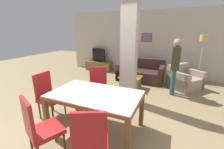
{
  "coord_description": "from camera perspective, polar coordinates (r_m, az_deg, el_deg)",
  "views": [
    {
      "loc": [
        1.33,
        -2.24,
        1.92
      ],
      "look_at": [
        0.0,
        0.79,
        0.92
      ],
      "focal_mm": 24.0,
      "sensor_mm": 36.0,
      "label": 1
    }
  ],
  "objects": [
    {
      "name": "ground_plane",
      "position": [
        3.24,
        -6.01,
        -19.74
      ],
      "size": [
        18.0,
        18.0,
        0.0
      ],
      "primitive_type": "plane",
      "color": "#9A835A"
    },
    {
      "name": "back_wall",
      "position": [
        6.7,
        12.39,
        11.47
      ],
      "size": [
        7.2,
        0.09,
        2.7
      ],
      "color": "beige",
      "rests_on": "ground_plane"
    },
    {
      "name": "divider_pillar",
      "position": [
        3.9,
        6.49,
        8.23
      ],
      "size": [
        0.39,
        0.29,
        2.7
      ],
      "color": "beige",
      "rests_on": "ground_plane"
    },
    {
      "name": "dining_table",
      "position": [
        2.91,
        -6.39,
        -9.79
      ],
      "size": [
        1.7,
        1.03,
        0.77
      ],
      "color": "brown",
      "rests_on": "ground_plane"
    },
    {
      "name": "dining_chair_far_left",
      "position": [
        3.83,
        -5.29,
        -4.39
      ],
      "size": [
        0.61,
        0.61,
        1.02
      ],
      "rotation": [
        0.0,
        0.0,
        -2.69
      ],
      "color": "#B31E2A",
      "rests_on": "ground_plane"
    },
    {
      "name": "dining_chair_near_left",
      "position": [
        2.58,
        -26.04,
        -17.41
      ],
      "size": [
        0.61,
        0.61,
        1.02
      ],
      "rotation": [
        0.0,
        0.0,
        -0.42
      ],
      "color": "#B32221",
      "rests_on": "ground_plane"
    },
    {
      "name": "dining_chair_near_right",
      "position": [
        2.15,
        -8.17,
        -23.21
      ],
      "size": [
        0.62,
        0.62,
        1.02
      ],
      "rotation": [
        0.0,
        0.0,
        0.45
      ],
      "color": "#AE1C26",
      "rests_on": "ground_plane"
    },
    {
      "name": "dining_chair_head_left",
      "position": [
        3.66,
        -23.21,
        -6.76
      ],
      "size": [
        0.46,
        0.46,
        1.02
      ],
      "rotation": [
        0.0,
        0.0,
        -1.57
      ],
      "color": "#B12122",
      "rests_on": "ground_plane"
    },
    {
      "name": "sofa",
      "position": [
        5.99,
        10.85,
        0.56
      ],
      "size": [
        1.73,
        0.93,
        0.82
      ],
      "rotation": [
        0.0,
        0.0,
        3.14
      ],
      "color": "#3F2824",
      "rests_on": "ground_plane"
    },
    {
      "name": "armchair",
      "position": [
        5.64,
        25.67,
        -1.91
      ],
      "size": [
        1.22,
        1.22,
        0.78
      ],
      "rotation": [
        0.0,
        0.0,
        4.05
      ],
      "color": "tan",
      "rests_on": "ground_plane"
    },
    {
      "name": "coffee_table",
      "position": [
        5.14,
        7.05,
        -2.85
      ],
      "size": [
        0.71,
        0.58,
        0.4
      ],
      "color": "olive",
      "rests_on": "ground_plane"
    },
    {
      "name": "bottle",
      "position": [
        5.17,
        8.74,
        0.54
      ],
      "size": [
        0.08,
        0.08,
        0.24
      ],
      "color": "#B2B7BC",
      "rests_on": "coffee_table"
    },
    {
      "name": "tv_stand",
      "position": [
        7.34,
        -5.04,
        3.27
      ],
      "size": [
        1.29,
        0.4,
        0.44
      ],
      "color": "brown",
      "rests_on": "ground_plane"
    },
    {
      "name": "tv_screen",
      "position": [
        7.24,
        -5.14,
        7.32
      ],
      "size": [
        0.78,
        0.29,
        0.63
      ],
      "rotation": [
        0.0,
        0.0,
        2.83
      ],
      "color": "black",
      "rests_on": "tv_stand"
    },
    {
      "name": "floor_lamp",
      "position": [
        6.08,
        31.52,
        10.01
      ],
      "size": [
        0.29,
        0.29,
        1.75
      ],
      "color": "#B7B7BC",
      "rests_on": "ground_plane"
    },
    {
      "name": "standing_person",
      "position": [
        4.8,
        22.92,
        3.96
      ],
      "size": [
        0.23,
        0.39,
        1.68
      ],
      "rotation": [
        0.0,
        0.0,
        -4.67
      ],
      "color": "#28525E",
      "rests_on": "ground_plane"
    }
  ]
}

